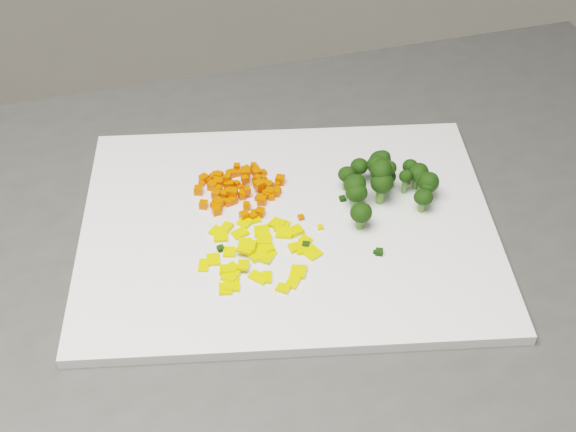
{
  "coord_description": "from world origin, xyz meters",
  "views": [
    {
      "loc": [
        0.1,
        -0.11,
        1.49
      ],
      "look_at": [
        0.1,
        0.53,
        0.92
      ],
      "focal_mm": 50.0,
      "sensor_mm": 36.0,
      "label": 1
    }
  ],
  "objects_px": {
    "cutting_board": "(288,227)",
    "broccoli_pile": "(380,179)",
    "pepper_pile": "(257,251)",
    "carrot_pile": "(241,183)"
  },
  "relations": [
    {
      "from": "broccoli_pile",
      "to": "carrot_pile",
      "type": "bearing_deg",
      "value": 176.47
    },
    {
      "from": "cutting_board",
      "to": "pepper_pile",
      "type": "bearing_deg",
      "value": -121.17
    },
    {
      "from": "cutting_board",
      "to": "pepper_pile",
      "type": "distance_m",
      "value": 0.06
    },
    {
      "from": "cutting_board",
      "to": "broccoli_pile",
      "type": "relative_size",
      "value": 3.75
    },
    {
      "from": "cutting_board",
      "to": "broccoli_pile",
      "type": "bearing_deg",
      "value": 22.26
    },
    {
      "from": "cutting_board",
      "to": "broccoli_pile",
      "type": "distance_m",
      "value": 0.11
    },
    {
      "from": "carrot_pile",
      "to": "broccoli_pile",
      "type": "bearing_deg",
      "value": -3.53
    },
    {
      "from": "carrot_pile",
      "to": "pepper_pile",
      "type": "height_order",
      "value": "carrot_pile"
    },
    {
      "from": "broccoli_pile",
      "to": "cutting_board",
      "type": "bearing_deg",
      "value": -157.74
    },
    {
      "from": "carrot_pile",
      "to": "broccoli_pile",
      "type": "relative_size",
      "value": 0.83
    }
  ]
}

